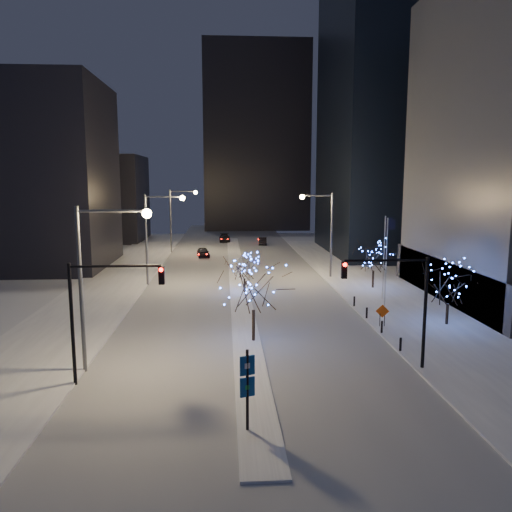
{
  "coord_description": "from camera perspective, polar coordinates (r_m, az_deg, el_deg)",
  "views": [
    {
      "loc": [
        -1.48,
        -27.4,
        11.49
      ],
      "look_at": [
        1.19,
        14.96,
        5.0
      ],
      "focal_mm": 35.0,
      "sensor_mm": 36.0,
      "label": 1
    }
  ],
  "objects": [
    {
      "name": "street_lamp_east",
      "position": [
        58.77,
        7.76,
        3.69
      ],
      "size": [
        3.9,
        0.56,
        10.0
      ],
      "color": "#595E66",
      "rests_on": "ground"
    },
    {
      "name": "holiday_tree_plaza_far",
      "position": [
        54.08,
        13.31,
        -0.08
      ],
      "size": [
        4.31,
        4.31,
        5.1
      ],
      "color": "black",
      "rests_on": "east_sidewalk"
    },
    {
      "name": "traffic_signal_west",
      "position": [
        29.05,
        -17.44,
        -5.1
      ],
      "size": [
        5.26,
        0.43,
        7.0
      ],
      "color": "black",
      "rests_on": "ground"
    },
    {
      "name": "street_lamp_w_mid",
      "position": [
        55.13,
        -11.39,
        3.33
      ],
      "size": [
        4.4,
        0.56,
        10.0
      ],
      "color": "#595E66",
      "rests_on": "ground"
    },
    {
      "name": "west_sidewalk",
      "position": [
        50.33,
        -17.98,
        -4.85
      ],
      "size": [
        8.0,
        90.0,
        0.15
      ],
      "primitive_type": "cube",
      "color": "white",
      "rests_on": "ground"
    },
    {
      "name": "road",
      "position": [
        63.46,
        -2.22,
        -1.74
      ],
      "size": [
        20.0,
        130.0,
        0.02
      ],
      "primitive_type": "cube",
      "color": "#A4A8B3",
      "rests_on": "ground"
    },
    {
      "name": "car_far",
      "position": [
        93.68,
        -3.61,
        2.06
      ],
      "size": [
        2.07,
        4.89,
        1.41
      ],
      "primitive_type": "imported",
      "rotation": [
        0.0,
        0.0,
        0.02
      ],
      "color": "black",
      "rests_on": "ground"
    },
    {
      "name": "east_sidewalk",
      "position": [
        51.46,
        15.21,
        -4.43
      ],
      "size": [
        10.0,
        90.0,
        0.15
      ],
      "primitive_type": "cube",
      "color": "white",
      "rests_on": "ground"
    },
    {
      "name": "ground",
      "position": [
        29.74,
        -0.49,
        -14.03
      ],
      "size": [
        160.0,
        160.0,
        0.0
      ],
      "primitive_type": "plane",
      "color": "silver",
      "rests_on": "ground"
    },
    {
      "name": "traffic_signal_east",
      "position": [
        30.98,
        16.18,
        -4.2
      ],
      "size": [
        5.26,
        0.43,
        7.0
      ],
      "color": "black",
      "rests_on": "ground"
    },
    {
      "name": "median",
      "position": [
        58.54,
        -2.1,
        -2.56
      ],
      "size": [
        2.0,
        80.0,
        0.15
      ],
      "primitive_type": "cube",
      "color": "white",
      "rests_on": "ground"
    },
    {
      "name": "car_mid",
      "position": [
        89.43,
        0.77,
        1.74
      ],
      "size": [
        1.77,
        4.16,
        1.33
      ],
      "primitive_type": "imported",
      "rotation": [
        0.0,
        0.0,
        3.05
      ],
      "color": "black",
      "rests_on": "ground"
    },
    {
      "name": "street_lamp_w_far",
      "position": [
        79.9,
        -9.0,
        5.0
      ],
      "size": [
        4.4,
        0.56,
        10.0
      ],
      "color": "#595E66",
      "rests_on": "ground"
    },
    {
      "name": "flagpoles",
      "position": [
        47.53,
        14.63,
        0.32
      ],
      "size": [
        1.35,
        2.6,
        8.0
      ],
      "color": "silver",
      "rests_on": "east_sidewalk"
    },
    {
      "name": "bollards",
      "position": [
        40.66,
        13.32,
        -7.08
      ],
      "size": [
        0.16,
        12.16,
        0.9
      ],
      "color": "black",
      "rests_on": "east_sidewalk"
    },
    {
      "name": "car_near",
      "position": [
        75.42,
        -6.06,
        0.43
      ],
      "size": [
        2.24,
        4.38,
        1.43
      ],
      "primitive_type": "imported",
      "rotation": [
        0.0,
        0.0,
        0.14
      ],
      "color": "black",
      "rests_on": "ground"
    },
    {
      "name": "filler_west_near",
      "position": [
        72.43,
        -25.38,
        8.27
      ],
      "size": [
        22.0,
        18.0,
        24.0
      ],
      "primitive_type": "cube",
      "color": "black",
      "rests_on": "ground"
    },
    {
      "name": "filler_west_far",
      "position": [
        100.5,
        -17.85,
        6.29
      ],
      "size": [
        18.0,
        16.0,
        16.0
      ],
      "primitive_type": "cube",
      "color": "black",
      "rests_on": "ground"
    },
    {
      "name": "horizon_block",
      "position": [
        120.01,
        -0.03,
        13.24
      ],
      "size": [
        24.0,
        14.0,
        42.0
      ],
      "primitive_type": "cube",
      "color": "black",
      "rests_on": "ground"
    },
    {
      "name": "holiday_tree_plaza_near",
      "position": [
        42.06,
        21.18,
        -3.06
      ],
      "size": [
        5.36,
        5.36,
        5.05
      ],
      "color": "black",
      "rests_on": "east_sidewalk"
    },
    {
      "name": "street_lamp_w_near",
      "position": [
        30.74,
        -17.61,
        -1.06
      ],
      "size": [
        4.4,
        0.56,
        10.0
      ],
      "color": "#595E66",
      "rests_on": "ground"
    },
    {
      "name": "construction_sign",
      "position": [
        40.36,
        14.25,
        -6.36
      ],
      "size": [
        1.05,
        0.16,
        1.74
      ],
      "rotation": [
        0.0,
        0.0,
        -0.12
      ],
      "color": "black",
      "rests_on": "east_sidewalk"
    },
    {
      "name": "wayfinding_sign",
      "position": [
        23.25,
        -1.0,
        -14.23
      ],
      "size": [
        0.69,
        0.32,
        3.96
      ],
      "rotation": [
        0.0,
        0.0,
        0.34
      ],
      "color": "black",
      "rests_on": "ground"
    },
    {
      "name": "holiday_tree_median_near",
      "position": [
        35.06,
        -0.3,
        -3.31
      ],
      "size": [
        6.12,
        6.12,
        6.25
      ],
      "color": "black",
      "rests_on": "median"
    },
    {
      "name": "holiday_tree_median_far",
      "position": [
        50.7,
        -1.32,
        -1.32
      ],
      "size": [
        3.96,
        3.96,
        3.93
      ],
      "color": "black",
      "rests_on": "median"
    }
  ]
}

